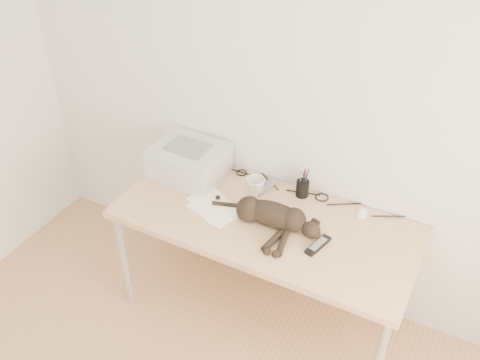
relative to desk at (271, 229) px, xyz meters
The scene contains 11 objects.
wall_back 0.75m from the desk, 90.00° to the left, with size 3.50×3.50×0.00m, color silver.
desk is the anchor object (origin of this frame).
printer 0.62m from the desk, behind, with size 0.40×0.34×0.19m.
papers 0.34m from the desk, 156.36° to the right, with size 0.35×0.30×0.01m.
cat 0.23m from the desk, 73.04° to the right, with size 0.62×0.29×0.14m.
mug 0.25m from the desk, 147.55° to the left, with size 0.11×0.11×0.10m, color white.
pen_cup 0.28m from the desk, 64.71° to the left, with size 0.07×0.07×0.18m.
remote_grey 0.24m from the desk, 123.89° to the left, with size 0.05×0.18×0.02m, color slate.
remote_black 0.38m from the desk, 25.03° to the right, with size 0.05×0.17×0.02m, color black.
mouse 0.50m from the desk, 24.00° to the left, with size 0.06×0.10×0.03m, color white.
cable_tangle 0.26m from the desk, 90.00° to the left, with size 1.36×0.08×0.01m, color black, non-canonical shape.
Camera 1 is at (0.88, -0.56, 2.58)m, focal length 40.00 mm.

